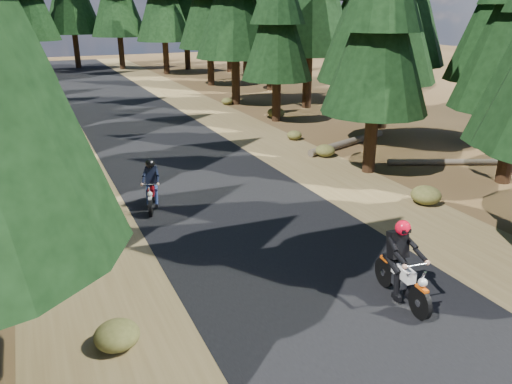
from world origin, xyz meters
TOP-DOWN VIEW (x-y plane):
  - ground at (0.00, 0.00)m, footprint 120.00×120.00m
  - road at (0.00, 5.00)m, footprint 6.00×100.00m
  - shoulder_l at (-4.60, 5.00)m, footprint 3.20×100.00m
  - shoulder_r at (4.60, 5.00)m, footprint 3.20×100.00m
  - log_near at (7.51, 7.96)m, footprint 5.02×2.05m
  - log_far at (9.32, 3.92)m, footprint 4.18×2.08m
  - understory_shrubs at (2.14, 5.71)m, footprint 14.74×30.47m
  - rider_lead at (1.24, -3.14)m, footprint 0.81×2.04m
  - rider_follow at (-2.29, 4.15)m, footprint 1.04×1.82m

SIDE VIEW (x-z plane):
  - ground at x=0.00m, z-range 0.00..0.00m
  - shoulder_l at x=-4.60m, z-range 0.00..0.01m
  - shoulder_r at x=4.60m, z-range 0.00..0.01m
  - road at x=0.00m, z-range 0.00..0.01m
  - log_far at x=9.32m, z-range 0.00..0.24m
  - log_near at x=7.51m, z-range 0.00..0.32m
  - understory_shrubs at x=2.14m, z-range -0.04..0.54m
  - rider_follow at x=-2.29m, z-range -0.25..1.30m
  - rider_lead at x=1.24m, z-range -0.29..1.48m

